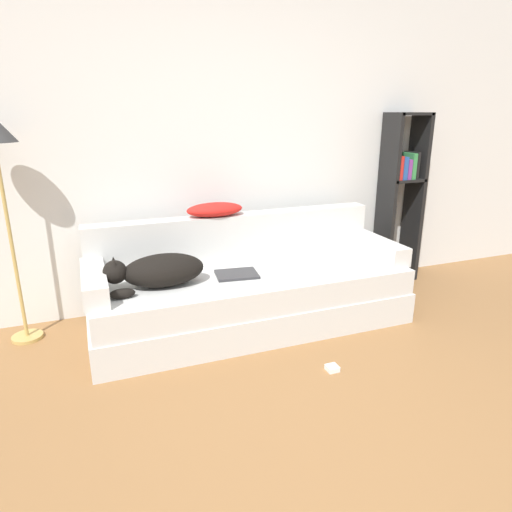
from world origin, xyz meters
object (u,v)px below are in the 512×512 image
Objects in this scene: power_adapter at (332,368)px; dog at (158,271)px; laptop at (237,274)px; couch at (251,299)px; throw_pillow at (215,209)px; bookshelf at (402,188)px.

dog is at bearing 141.15° from power_adapter.
dog is at bearing -171.45° from laptop.
laptop is at bearing -165.43° from couch.
couch is at bearing 3.81° from dog.
dog is 0.56m from laptop.
power_adapter is at bearing -70.12° from throw_pillow.
laptop is 0.93m from power_adapter.
couch is 0.25m from laptop.
bookshelf reaches higher than throw_pillow.
throw_pillow is 5.98× the size of power_adapter.
laptop is at bearing -83.58° from throw_pillow.
laptop is 0.55m from throw_pillow.
laptop is at bearing -164.79° from bookshelf.
dog reaches higher than laptop.
bookshelf reaches higher than laptop.
throw_pillow is 0.28× the size of bookshelf.
couch is 0.72m from throw_pillow.
bookshelf is at bearing 22.40° from laptop.
couch is 0.75m from dog.
power_adapter is at bearing -38.85° from dog.
laptop is 1.85m from bookshelf.
couch is 5.33× the size of throw_pillow.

